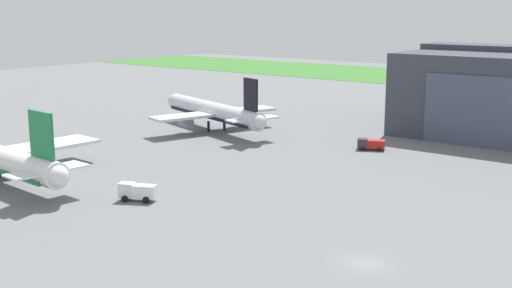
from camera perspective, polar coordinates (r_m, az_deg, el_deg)
ground_plane at (r=68.03m, az=9.53°, el=-10.31°), size 440.00×440.00×0.00m
airliner_far_left at (r=137.28m, az=-3.79°, el=2.85°), size 35.27×28.21×12.29m
stair_truck at (r=88.94m, az=-10.36°, el=-4.09°), size 5.17×3.64×2.44m
pushback_tractor at (r=120.49m, az=10.00°, el=0.01°), size 5.26×3.90×2.08m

